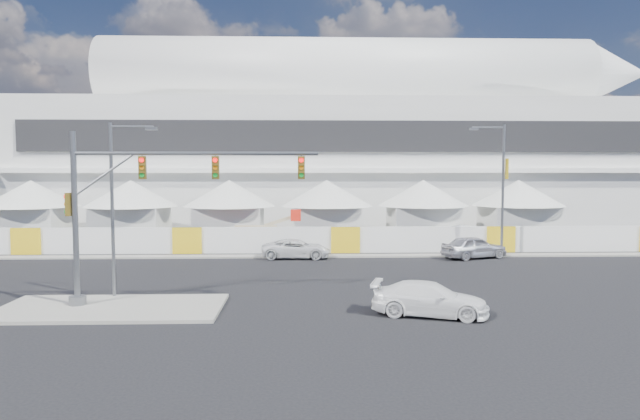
{
  "coord_description": "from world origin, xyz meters",
  "views": [
    {
      "loc": [
        2.63,
        -28.73,
        6.32
      ],
      "look_at": [
        3.91,
        10.0,
        3.61
      ],
      "focal_mm": 32.0,
      "sensor_mm": 36.0,
      "label": 1
    }
  ],
  "objects_px": {
    "lot_car_a": "(465,235)",
    "boom_lift": "(250,239)",
    "pickup_curb": "(296,249)",
    "streetlight_median": "(117,197)",
    "streetlight_curb": "(500,180)",
    "traffic_mast": "(127,208)",
    "pickup_near": "(430,299)",
    "lot_car_c": "(174,237)",
    "sedan_silver": "(474,247)"
  },
  "relations": [
    {
      "from": "lot_car_a",
      "to": "streetlight_curb",
      "type": "distance_m",
      "value": 8.04
    },
    {
      "from": "traffic_mast",
      "to": "streetlight_median",
      "type": "relative_size",
      "value": 1.35
    },
    {
      "from": "lot_car_c",
      "to": "streetlight_curb",
      "type": "distance_m",
      "value": 26.23
    },
    {
      "from": "pickup_near",
      "to": "boom_lift",
      "type": "height_order",
      "value": "boom_lift"
    },
    {
      "from": "lot_car_c",
      "to": "streetlight_median",
      "type": "height_order",
      "value": "streetlight_median"
    },
    {
      "from": "pickup_curb",
      "to": "boom_lift",
      "type": "relative_size",
      "value": 0.79
    },
    {
      "from": "sedan_silver",
      "to": "streetlight_curb",
      "type": "xyz_separation_m",
      "value": [
        2.16,
        1.03,
        4.78
      ]
    },
    {
      "from": "sedan_silver",
      "to": "lot_car_a",
      "type": "height_order",
      "value": "sedan_silver"
    },
    {
      "from": "pickup_near",
      "to": "traffic_mast",
      "type": "distance_m",
      "value": 14.19
    },
    {
      "from": "pickup_curb",
      "to": "sedan_silver",
      "type": "bearing_deg",
      "value": -89.96
    },
    {
      "from": "boom_lift",
      "to": "sedan_silver",
      "type": "bearing_deg",
      "value": -15.88
    },
    {
      "from": "pickup_curb",
      "to": "streetlight_curb",
      "type": "distance_m",
      "value": 15.7
    },
    {
      "from": "lot_car_a",
      "to": "boom_lift",
      "type": "distance_m",
      "value": 18.11
    },
    {
      "from": "traffic_mast",
      "to": "streetlight_curb",
      "type": "distance_m",
      "value": 27.11
    },
    {
      "from": "lot_car_c",
      "to": "traffic_mast",
      "type": "bearing_deg",
      "value": -177.79
    },
    {
      "from": "streetlight_curb",
      "to": "boom_lift",
      "type": "xyz_separation_m",
      "value": [
        -18.62,
        4.21,
        -4.73
      ]
    },
    {
      "from": "pickup_curb",
      "to": "pickup_near",
      "type": "height_order",
      "value": "pickup_near"
    },
    {
      "from": "lot_car_a",
      "to": "boom_lift",
      "type": "xyz_separation_m",
      "value": [
        -17.97,
        -2.21,
        0.06
      ]
    },
    {
      "from": "lot_car_c",
      "to": "traffic_mast",
      "type": "relative_size",
      "value": 0.47
    },
    {
      "from": "lot_car_a",
      "to": "pickup_curb",
      "type": "bearing_deg",
      "value": 157.27
    },
    {
      "from": "sedan_silver",
      "to": "pickup_near",
      "type": "height_order",
      "value": "sedan_silver"
    },
    {
      "from": "pickup_curb",
      "to": "lot_car_a",
      "type": "relative_size",
      "value": 1.02
    },
    {
      "from": "streetlight_median",
      "to": "sedan_silver",
      "type": "bearing_deg",
      "value": 29.87
    },
    {
      "from": "lot_car_c",
      "to": "boom_lift",
      "type": "xyz_separation_m",
      "value": [
        6.44,
        -1.85,
        0.08
      ]
    },
    {
      "from": "lot_car_a",
      "to": "traffic_mast",
      "type": "bearing_deg",
      "value": 175.6
    },
    {
      "from": "traffic_mast",
      "to": "pickup_near",
      "type": "bearing_deg",
      "value": -7.86
    },
    {
      "from": "pickup_near",
      "to": "lot_car_c",
      "type": "distance_m",
      "value": 28.1
    },
    {
      "from": "pickup_near",
      "to": "traffic_mast",
      "type": "relative_size",
      "value": 0.44
    },
    {
      "from": "lot_car_a",
      "to": "lot_car_c",
      "type": "distance_m",
      "value": 24.42
    },
    {
      "from": "lot_car_a",
      "to": "boom_lift",
      "type": "relative_size",
      "value": 0.77
    },
    {
      "from": "pickup_curb",
      "to": "pickup_near",
      "type": "distance_m",
      "value": 17.4
    },
    {
      "from": "lot_car_c",
      "to": "streetlight_median",
      "type": "distance_m",
      "value": 19.88
    },
    {
      "from": "sedan_silver",
      "to": "boom_lift",
      "type": "relative_size",
      "value": 0.76
    },
    {
      "from": "lot_car_a",
      "to": "lot_car_c",
      "type": "height_order",
      "value": "lot_car_a"
    },
    {
      "from": "streetlight_median",
      "to": "streetlight_curb",
      "type": "relative_size",
      "value": 0.88
    },
    {
      "from": "lot_car_a",
      "to": "lot_car_c",
      "type": "relative_size",
      "value": 0.91
    },
    {
      "from": "sedan_silver",
      "to": "boom_lift",
      "type": "distance_m",
      "value": 17.28
    },
    {
      "from": "sedan_silver",
      "to": "pickup_curb",
      "type": "bearing_deg",
      "value": 68.94
    },
    {
      "from": "sedan_silver",
      "to": "pickup_curb",
      "type": "distance_m",
      "value": 12.76
    },
    {
      "from": "streetlight_curb",
      "to": "streetlight_median",
      "type": "bearing_deg",
      "value": -150.51
    },
    {
      "from": "sedan_silver",
      "to": "streetlight_median",
      "type": "xyz_separation_m",
      "value": [
        -21.36,
        -12.27,
        4.19
      ]
    },
    {
      "from": "pickup_curb",
      "to": "boom_lift",
      "type": "xyz_separation_m",
      "value": [
        -3.71,
        4.82,
        0.17
      ]
    },
    {
      "from": "pickup_curb",
      "to": "lot_car_a",
      "type": "bearing_deg",
      "value": -61.82
    },
    {
      "from": "lot_car_a",
      "to": "streetlight_curb",
      "type": "height_order",
      "value": "streetlight_curb"
    },
    {
      "from": "lot_car_c",
      "to": "pickup_curb",
      "type": "bearing_deg",
      "value": -128.03
    },
    {
      "from": "streetlight_curb",
      "to": "lot_car_c",
      "type": "bearing_deg",
      "value": 166.41
    },
    {
      "from": "streetlight_median",
      "to": "streetlight_curb",
      "type": "height_order",
      "value": "streetlight_curb"
    },
    {
      "from": "pickup_near",
      "to": "streetlight_median",
      "type": "bearing_deg",
      "value": 91.95
    },
    {
      "from": "pickup_curb",
      "to": "traffic_mast",
      "type": "height_order",
      "value": "traffic_mast"
    },
    {
      "from": "lot_car_a",
      "to": "streetlight_median",
      "type": "height_order",
      "value": "streetlight_median"
    }
  ]
}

